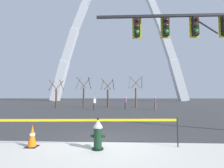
% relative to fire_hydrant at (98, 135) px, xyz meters
% --- Properties ---
extents(ground_plane, '(240.00, 240.00, 0.00)m').
position_rel_fire_hydrant_xyz_m(ground_plane, '(0.26, 0.95, -0.47)').
color(ground_plane, '#333335').
extents(fire_hydrant, '(0.46, 0.48, 0.99)m').
position_rel_fire_hydrant_xyz_m(fire_hydrant, '(0.00, 0.00, 0.00)').
color(fire_hydrant, black).
rests_on(fire_hydrant, ground).
extents(caution_tape_barrier, '(6.05, 0.39, 0.97)m').
position_rel_fire_hydrant_xyz_m(caution_tape_barrier, '(-0.40, 0.18, 0.21)').
color(caution_tape_barrier, '#232326').
rests_on(caution_tape_barrier, ground).
extents(traffic_cone_by_hydrant, '(0.36, 0.36, 0.73)m').
position_rel_fire_hydrant_xyz_m(traffic_cone_by_hydrant, '(-2.21, 0.16, -0.11)').
color(traffic_cone_by_hydrant, black).
rests_on(traffic_cone_by_hydrant, ground).
extents(traffic_signal_gantry, '(7.82, 0.44, 6.00)m').
position_rel_fire_hydrant_xyz_m(traffic_signal_gantry, '(4.78, 2.68, 3.94)').
color(traffic_signal_gantry, '#232326').
rests_on(traffic_signal_gantry, ground).
extents(monument_arch, '(47.85, 2.79, 50.24)m').
position_rel_fire_hydrant_xyz_m(monument_arch, '(0.26, 53.39, 21.30)').
color(monument_arch, silver).
rests_on(monument_arch, ground).
extents(tree_far_left, '(1.82, 1.83, 3.94)m').
position_rel_fire_hydrant_xyz_m(tree_far_left, '(-8.16, 17.81, 1.28)').
color(tree_far_left, '#473323').
rests_on(tree_far_left, ground).
extents(tree_left_mid, '(2.06, 2.07, 4.47)m').
position_rel_fire_hydrant_xyz_m(tree_left_mid, '(-4.58, 19.15, 1.52)').
color(tree_left_mid, '#473323').
rests_on(tree_left_mid, ground).
extents(tree_center_left, '(1.93, 1.94, 4.17)m').
position_rel_fire_hydrant_xyz_m(tree_center_left, '(-1.02, 19.11, 1.39)').
color(tree_center_left, '#473323').
rests_on(tree_center_left, ground).
extents(tree_center_right, '(2.09, 2.10, 4.55)m').
position_rel_fire_hydrant_xyz_m(tree_center_right, '(3.10, 19.60, 1.56)').
color(tree_center_right, brown).
rests_on(tree_center_right, ground).
extents(pedestrian_walking_left, '(0.39, 0.38, 1.59)m').
position_rel_fire_hydrant_xyz_m(pedestrian_walking_left, '(-2.34, 14.85, 0.35)').
color(pedestrian_walking_left, '#38383D').
rests_on(pedestrian_walking_left, ground).
extents(pedestrian_standing_center, '(0.30, 0.39, 1.59)m').
position_rel_fire_hydrant_xyz_m(pedestrian_standing_center, '(5.03, 15.43, 0.35)').
color(pedestrian_standing_center, brown).
rests_on(pedestrian_standing_center, ground).
extents(pedestrian_walking_right, '(0.30, 0.39, 1.59)m').
position_rel_fire_hydrant_xyz_m(pedestrian_walking_right, '(1.45, 16.24, 0.35)').
color(pedestrian_walking_right, '#38383D').
rests_on(pedestrian_walking_right, ground).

